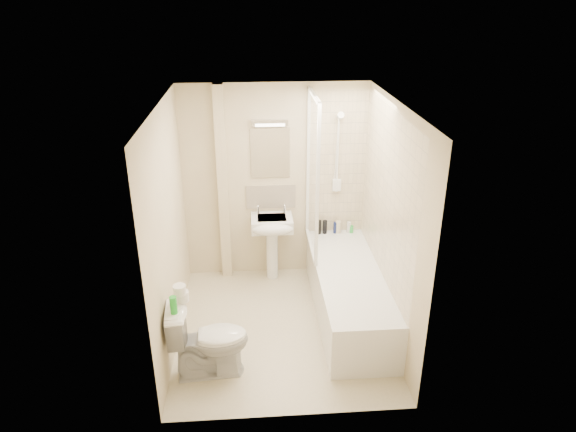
{
  "coord_description": "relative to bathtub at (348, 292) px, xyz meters",
  "views": [
    {
      "loc": [
        -0.28,
        -4.56,
        3.35
      ],
      "look_at": [
        0.08,
        0.2,
        1.23
      ],
      "focal_mm": 32.0,
      "sensor_mm": 36.0,
      "label": 1
    }
  ],
  "objects": [
    {
      "name": "pedestal_sink",
      "position": [
        -0.8,
        0.81,
        0.38
      ],
      "size": [
        0.5,
        0.47,
        0.96
      ],
      "color": "white",
      "rests_on": "ground"
    },
    {
      "name": "tile_back",
      "position": [
        0.0,
        1.04,
        1.14
      ],
      "size": [
        0.7,
        0.01,
        1.75
      ],
      "primitive_type": "cube",
      "color": "beige",
      "rests_on": "wall_back"
    },
    {
      "name": "bathtub",
      "position": [
        0.0,
        0.0,
        0.0
      ],
      "size": [
        0.7,
        2.1,
        0.55
      ],
      "color": "white",
      "rests_on": "ground"
    },
    {
      "name": "bottle_black_b",
      "position": [
        -0.14,
        0.96,
        0.35
      ],
      "size": [
        0.05,
        0.05,
        0.17
      ],
      "primitive_type": "cylinder",
      "color": "black",
      "rests_on": "bathtub"
    },
    {
      "name": "bottle_green",
      "position": [
        0.2,
        0.96,
        0.31
      ],
      "size": [
        0.06,
        0.06,
        0.09
      ],
      "primitive_type": "cylinder",
      "color": "green",
      "rests_on": "bathtub"
    },
    {
      "name": "bottle_white_a",
      "position": [
        -0.22,
        0.96,
        0.33
      ],
      "size": [
        0.05,
        0.05,
        0.13
      ],
      "primitive_type": "cylinder",
      "color": "white",
      "rests_on": "bathtub"
    },
    {
      "name": "wall_left",
      "position": [
        -1.85,
        -0.2,
        0.91
      ],
      "size": [
        0.02,
        2.5,
        2.4
      ],
      "primitive_type": "cube",
      "color": "beige",
      "rests_on": "ground"
    },
    {
      "name": "wall_right",
      "position": [
        0.35,
        -0.2,
        0.91
      ],
      "size": [
        0.02,
        2.5,
        2.4
      ],
      "primitive_type": "cube",
      "color": "beige",
      "rests_on": "ground"
    },
    {
      "name": "toilet_roll_lower",
      "position": [
        -1.68,
        -0.74,
        0.5
      ],
      "size": [
        0.11,
        0.11,
        0.1
      ],
      "primitive_type": "cylinder",
      "color": "white",
      "rests_on": "toilet"
    },
    {
      "name": "wall_back",
      "position": [
        -0.75,
        1.05,
        0.91
      ],
      "size": [
        2.2,
        0.02,
        2.4
      ],
      "primitive_type": "cube",
      "color": "beige",
      "rests_on": "ground"
    },
    {
      "name": "strip_light",
      "position": [
        -0.8,
        1.02,
        1.66
      ],
      "size": [
        0.42,
        0.07,
        0.07
      ],
      "primitive_type": "cube",
      "color": "silver",
      "rests_on": "wall_back"
    },
    {
      "name": "toilet",
      "position": [
        -1.47,
        -0.84,
        0.08
      ],
      "size": [
        0.53,
        0.79,
        0.74
      ],
      "primitive_type": "imported",
      "rotation": [
        0.0,
        0.0,
        1.65
      ],
      "color": "white",
      "rests_on": "ground"
    },
    {
      "name": "bottle_white_b",
      "position": [
        0.17,
        0.96,
        0.33
      ],
      "size": [
        0.05,
        0.05,
        0.14
      ],
      "primitive_type": "cylinder",
      "color": "silver",
      "rests_on": "bathtub"
    },
    {
      "name": "splashback",
      "position": [
        -0.8,
        1.04,
        0.74
      ],
      "size": [
        0.6,
        0.02,
        0.3
      ],
      "primitive_type": "cube",
      "color": "beige",
      "rests_on": "wall_back"
    },
    {
      "name": "bottle_black_a",
      "position": [
        -0.21,
        0.96,
        0.35
      ],
      "size": [
        0.06,
        0.06,
        0.18
      ],
      "primitive_type": "cylinder",
      "color": "black",
      "rests_on": "bathtub"
    },
    {
      "name": "shower_fixture",
      "position": [
        -0.0,
        0.99,
        1.26
      ],
      "size": [
        0.1,
        0.16,
        0.99
      ],
      "color": "white",
      "rests_on": "wall_back"
    },
    {
      "name": "floor",
      "position": [
        -0.75,
        -0.2,
        -0.29
      ],
      "size": [
        2.5,
        2.5,
        0.0
      ],
      "primitive_type": "plane",
      "color": "beige",
      "rests_on": "ground"
    },
    {
      "name": "shower_screen",
      "position": [
        -0.35,
        0.6,
        1.16
      ],
      "size": [
        0.04,
        0.92,
        1.8
      ],
      "color": "white",
      "rests_on": "bathtub"
    },
    {
      "name": "mirror",
      "position": [
        -0.8,
        1.04,
        1.29
      ],
      "size": [
        0.46,
        0.01,
        0.6
      ],
      "primitive_type": "cube",
      "color": "white",
      "rests_on": "wall_back"
    },
    {
      "name": "ceiling",
      "position": [
        -0.75,
        -0.2,
        2.11
      ],
      "size": [
        2.2,
        2.5,
        0.02
      ],
      "primitive_type": "cube",
      "color": "white",
      "rests_on": "wall_back"
    },
    {
      "name": "tile_right",
      "position": [
        0.34,
        0.0,
        1.14
      ],
      "size": [
        0.01,
        2.1,
        1.75
      ],
      "primitive_type": "cube",
      "color": "beige",
      "rests_on": "wall_right"
    },
    {
      "name": "pipe_boxing",
      "position": [
        -1.37,
        0.99,
        0.91
      ],
      "size": [
        0.12,
        0.12,
        2.4
      ],
      "primitive_type": "cube",
      "color": "beige",
      "rests_on": "ground"
    },
    {
      "name": "green_bottle",
      "position": [
        -1.74,
        -0.93,
        0.54
      ],
      "size": [
        0.06,
        0.06,
        0.17
      ],
      "primitive_type": "cylinder",
      "color": "green",
      "rests_on": "toilet"
    },
    {
      "name": "toilet_roll_upper",
      "position": [
        -1.7,
        -0.79,
        0.6
      ],
      "size": [
        0.12,
        0.12,
        0.09
      ],
      "primitive_type": "cylinder",
      "color": "white",
      "rests_on": "toilet_roll_lower"
    },
    {
      "name": "bottle_blue",
      "position": [
        -0.01,
        0.96,
        0.33
      ],
      "size": [
        0.05,
        0.05,
        0.15
      ],
      "primitive_type": "cylinder",
      "color": "#121C50",
      "rests_on": "bathtub"
    },
    {
      "name": "bottle_cream",
      "position": [
        0.03,
        0.96,
        0.34
      ],
      "size": [
        0.07,
        0.07,
        0.15
      ],
      "primitive_type": "cylinder",
      "color": "beige",
      "rests_on": "bathtub"
    }
  ]
}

